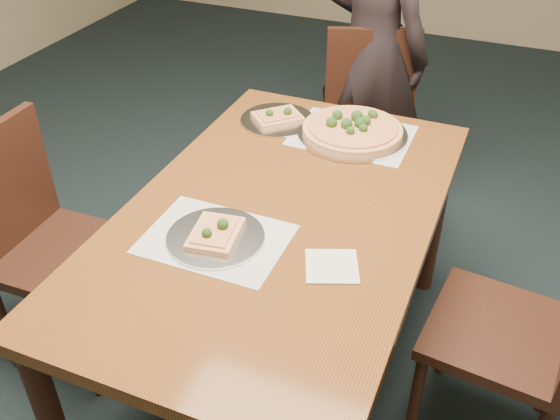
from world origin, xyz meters
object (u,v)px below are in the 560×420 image
at_px(pizza_pan, 352,130).
at_px(diner, 372,51).
at_px(dining_table, 280,234).
at_px(chair_left, 42,236).
at_px(chair_right, 533,327).
at_px(chair_far, 370,121).
at_px(slice_plate_near, 216,235).
at_px(slice_plate_far, 278,118).

bearing_deg(pizza_pan, diner, 100.59).
relative_size(dining_table, chair_left, 1.65).
bearing_deg(diner, chair_right, 142.69).
bearing_deg(chair_far, pizza_pan, -102.37).
relative_size(dining_table, chair_right, 1.65).
height_order(dining_table, pizza_pan, pizza_pan).
bearing_deg(slice_plate_near, slice_plate_far, 98.97).
xyz_separation_m(chair_left, slice_plate_far, (0.60, 0.69, 0.25)).
bearing_deg(chair_far, slice_plate_near, -114.28).
xyz_separation_m(diner, pizza_pan, (0.14, -0.75, -0.01)).
relative_size(chair_left, slice_plate_far, 3.25).
bearing_deg(chair_left, chair_far, -34.37).
distance_m(chair_left, pizza_pan, 1.16).
relative_size(diner, slice_plate_near, 5.57).
bearing_deg(pizza_pan, slice_plate_far, -179.75).
height_order(chair_far, slice_plate_near, chair_far).
xyz_separation_m(chair_far, slice_plate_near, (-0.10, -1.31, 0.25)).
bearing_deg(slice_plate_far, dining_table, -66.57).
height_order(chair_left, diner, diner).
height_order(chair_right, pizza_pan, chair_right).
relative_size(chair_left, pizza_pan, 2.28).
bearing_deg(chair_right, chair_left, -76.90).
xyz_separation_m(diner, slice_plate_far, (-0.15, -0.75, -0.02)).
height_order(chair_far, chair_right, same).
bearing_deg(slice_plate_near, chair_right, 15.28).
xyz_separation_m(chair_left, chair_right, (1.61, 0.20, 0.00)).
relative_size(chair_right, pizza_pan, 2.28).
bearing_deg(diner, chair_far, 128.69).
relative_size(chair_left, chair_right, 1.00).
bearing_deg(diner, dining_table, 111.39).
distance_m(chair_left, diner, 1.64).
bearing_deg(slice_plate_near, diner, 88.53).
relative_size(pizza_pan, slice_plate_near, 1.43).
bearing_deg(dining_table, chair_left, -169.31).
bearing_deg(chair_right, pizza_pan, -118.26).
relative_size(dining_table, pizza_pan, 3.75).
bearing_deg(slice_plate_far, chair_left, -131.24).
xyz_separation_m(chair_far, chair_right, (0.79, -1.07, 0.00)).
bearing_deg(chair_left, dining_table, -80.77).
xyz_separation_m(chair_left, pizza_pan, (0.90, 0.69, 0.26)).
height_order(diner, slice_plate_near, diner).
bearing_deg(chair_right, diner, -139.26).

